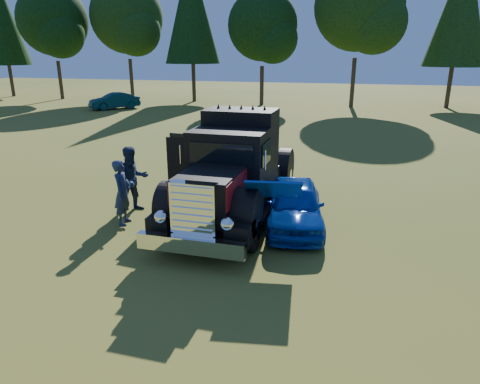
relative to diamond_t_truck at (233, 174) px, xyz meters
name	(u,v)px	position (x,y,z in m)	size (l,w,h in m)	color
ground	(163,233)	(-1.43, -1.75, -1.28)	(120.00, 120.00, 0.00)	#3D4F17
treeline	(291,13)	(-2.70, 26.28, 6.37)	(72.10, 24.04, 13.84)	#2D2116
diamond_t_truck	(233,174)	(0.00, 0.00, 0.00)	(3.38, 7.16, 3.00)	black
hotrod_coupe	(295,204)	(1.85, -0.31, -0.64)	(2.07, 4.18, 1.89)	#1808B9
spectator_near	(122,192)	(-2.76, -1.38, -0.37)	(0.67, 0.44, 1.82)	#1F2448
spectator_far	(133,179)	(-2.99, -0.38, -0.29)	(0.96, 0.75, 1.97)	navy
distant_teal_car	(114,101)	(-16.71, 21.26, -0.60)	(1.43, 4.09, 1.35)	#0A2F3C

